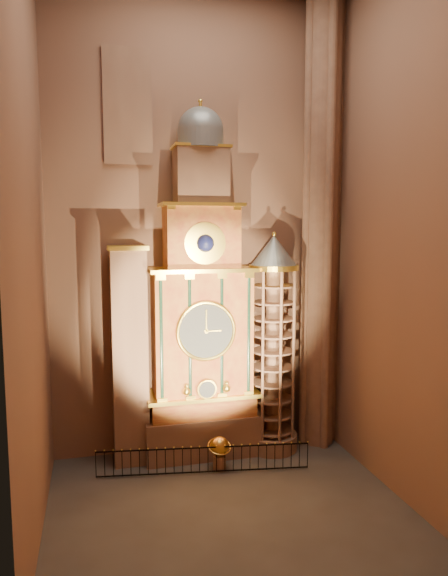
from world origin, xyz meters
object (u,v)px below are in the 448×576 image
object	(u,v)px
stair_turret	(273,345)
portrait_tower	(130,355)
iron_railing	(204,460)
celestial_globe	(219,450)
astronomical_clock	(202,319)

from	to	relation	value
stair_turret	portrait_tower	bearing A→B (deg)	177.67
iron_railing	portrait_tower	bearing A→B (deg)	145.32
stair_turret	celestial_globe	xyz separation A→B (m)	(-3.09, -1.59, -4.33)
astronomical_clock	celestial_globe	world-z (taller)	astronomical_clock
celestial_globe	portrait_tower	bearing A→B (deg)	153.89
portrait_tower	stair_turret	size ratio (longest dim) A/B	0.94
portrait_tower	celestial_globe	distance (m)	5.98
portrait_tower	stair_turret	bearing A→B (deg)	-2.33
astronomical_clock	stair_turret	size ratio (longest dim) A/B	1.55
astronomical_clock	portrait_tower	bearing A→B (deg)	179.71
stair_turret	iron_railing	size ratio (longest dim) A/B	1.15
stair_turret	iron_railing	world-z (taller)	stair_turret
astronomical_clock	stair_turret	bearing A→B (deg)	-4.30
portrait_tower	celestial_globe	bearing A→B (deg)	-26.11
astronomical_clock	iron_railing	distance (m)	6.38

